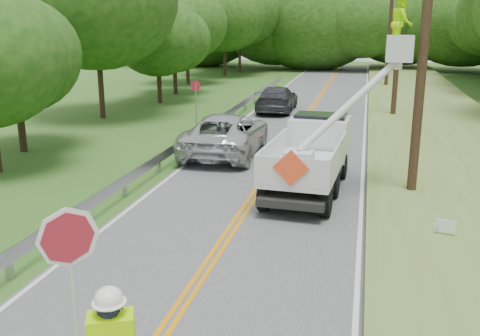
# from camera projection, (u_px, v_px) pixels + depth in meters

# --- Properties ---
(ground) EXTENTS (140.00, 140.00, 0.00)m
(ground) POSITION_uv_depth(u_px,v_px,m) (168.00, 326.00, 10.23)
(ground) COLOR #2C551A
(ground) RESTS_ON ground
(road) EXTENTS (7.20, 96.00, 0.03)m
(road) POSITION_uv_depth(u_px,v_px,m) (282.00, 154.00, 23.38)
(road) COLOR #4C4C4F
(road) RESTS_ON ground
(guardrail) EXTENTS (0.18, 48.00, 0.77)m
(guardrail) POSITION_uv_depth(u_px,v_px,m) (199.00, 133.00, 24.96)
(guardrail) COLOR #96979D
(guardrail) RESTS_ON ground
(utility_poles) EXTENTS (1.60, 43.30, 10.00)m
(utility_poles) POSITION_uv_depth(u_px,v_px,m) (408.00, 28.00, 23.73)
(utility_poles) COLOR black
(utility_poles) RESTS_ON ground
(tall_grass_verge) EXTENTS (7.00, 96.00, 0.30)m
(tall_grass_verge) POSITION_uv_depth(u_px,v_px,m) (456.00, 160.00, 21.79)
(tall_grass_verge) COLOR #5A772C
(tall_grass_verge) RESTS_ON ground
(treeline_left) EXTENTS (10.43, 58.16, 10.98)m
(treeline_left) POSITION_uv_depth(u_px,v_px,m) (171.00, 17.00, 39.87)
(treeline_left) COLOR #332319
(treeline_left) RESTS_ON ground
(treeline_horizon) EXTENTS (56.98, 15.70, 12.32)m
(treeline_horizon) POSITION_uv_depth(u_px,v_px,m) (353.00, 21.00, 61.25)
(treeline_horizon) COLOR #144011
(treeline_horizon) RESTS_ON ground
(bucket_truck) EXTENTS (4.30, 6.49, 6.32)m
(bucket_truck) POSITION_uv_depth(u_px,v_px,m) (320.00, 144.00, 18.64)
(bucket_truck) COLOR black
(bucket_truck) RESTS_ON road
(suv_silver) EXTENTS (3.05, 6.38, 1.76)m
(suv_silver) POSITION_uv_depth(u_px,v_px,m) (226.00, 134.00, 23.11)
(suv_silver) COLOR silver
(suv_silver) RESTS_ON road
(suv_darkgrey) EXTENTS (2.28, 5.41, 1.56)m
(suv_darkgrey) POSITION_uv_depth(u_px,v_px,m) (277.00, 99.00, 34.00)
(suv_darkgrey) COLOR #36383D
(suv_darkgrey) RESTS_ON road
(stop_sign_permanent) EXTENTS (0.41, 0.42, 2.65)m
(stop_sign_permanent) POSITION_uv_depth(u_px,v_px,m) (196.00, 98.00, 27.59)
(stop_sign_permanent) COLOR #96979D
(stop_sign_permanent) RESTS_ON ground
(yard_sign) EXTENTS (0.48, 0.14, 0.70)m
(yard_sign) POSITION_uv_depth(u_px,v_px,m) (445.00, 227.00, 13.75)
(yard_sign) COLOR white
(yard_sign) RESTS_ON ground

